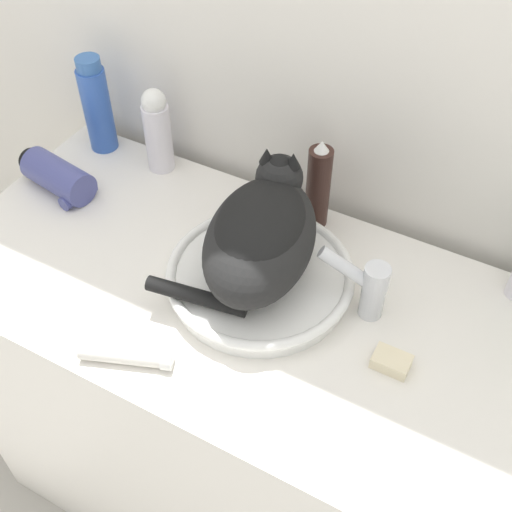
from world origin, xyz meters
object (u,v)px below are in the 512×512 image
object	(u,v)px
cat	(261,232)
faucet	(368,286)
shampoo_bottle_tall	(97,106)
hair_dryer	(59,177)
hairspray_can_black	(317,186)
soap_bar	(391,362)
lotion_bottle_white	(157,130)
cream_tube	(127,356)

from	to	relation	value
cat	faucet	size ratio (longest dim) A/B	2.39
faucet	shampoo_bottle_tall	world-z (taller)	shampoo_bottle_tall
faucet	hair_dryer	size ratio (longest dim) A/B	0.74
hairspray_can_black	hair_dryer	xyz separation A→B (m)	(-0.53, -0.17, -0.06)
cat	soap_bar	size ratio (longest dim) A/B	5.27
shampoo_bottle_tall	lotion_bottle_white	bearing A→B (deg)	-0.00
faucet	cream_tube	xyz separation A→B (m)	(-0.31, -0.30, -0.05)
hairspray_can_black	cream_tube	xyz separation A→B (m)	(-0.13, -0.47, -0.08)
cat	cream_tube	size ratio (longest dim) A/B	2.07
hairspray_can_black	soap_bar	bearing A→B (deg)	-44.84
shampoo_bottle_tall	cream_tube	distance (m)	0.64
cat	hairspray_can_black	bearing A→B (deg)	-15.92
cat	soap_bar	world-z (taller)	cat
lotion_bottle_white	hair_dryer	size ratio (longest dim) A/B	1.05
hairspray_can_black	soap_bar	world-z (taller)	hairspray_can_black
faucet	lotion_bottle_white	xyz separation A→B (m)	(-0.57, 0.18, 0.03)
cat	cream_tube	bearing A→B (deg)	144.62
shampoo_bottle_tall	soap_bar	distance (m)	0.86
faucet	soap_bar	world-z (taller)	faucet
cream_tube	soap_bar	bearing A→B (deg)	27.29
cat	shampoo_bottle_tall	size ratio (longest dim) A/B	1.46
lotion_bottle_white	shampoo_bottle_tall	distance (m)	0.16
faucet	hair_dryer	distance (m)	0.72
cat	shampoo_bottle_tall	bearing A→B (deg)	56.97
hair_dryer	soap_bar	distance (m)	0.81
soap_bar	shampoo_bottle_tall	bearing A→B (deg)	161.90
shampoo_bottle_tall	soap_bar	size ratio (longest dim) A/B	3.60
faucet	shampoo_bottle_tall	bearing A→B (deg)	-24.50
shampoo_bottle_tall	hair_dryer	distance (m)	0.19
faucet	cream_tube	distance (m)	0.44
hair_dryer	soap_bar	world-z (taller)	hair_dryer
lotion_bottle_white	hair_dryer	world-z (taller)	lotion_bottle_white
cream_tube	soap_bar	distance (m)	0.45
soap_bar	hair_dryer	bearing A→B (deg)	173.38
hairspray_can_black	hair_dryer	bearing A→B (deg)	-161.91
cat	lotion_bottle_white	world-z (taller)	cat
lotion_bottle_white	shampoo_bottle_tall	world-z (taller)	shampoo_bottle_tall
cream_tube	shampoo_bottle_tall	bearing A→B (deg)	131.34
cat	shampoo_bottle_tall	world-z (taller)	cat
cream_tube	faucet	bearing A→B (deg)	43.20
faucet	soap_bar	distance (m)	0.14
faucet	hairspray_can_black	bearing A→B (deg)	-54.93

